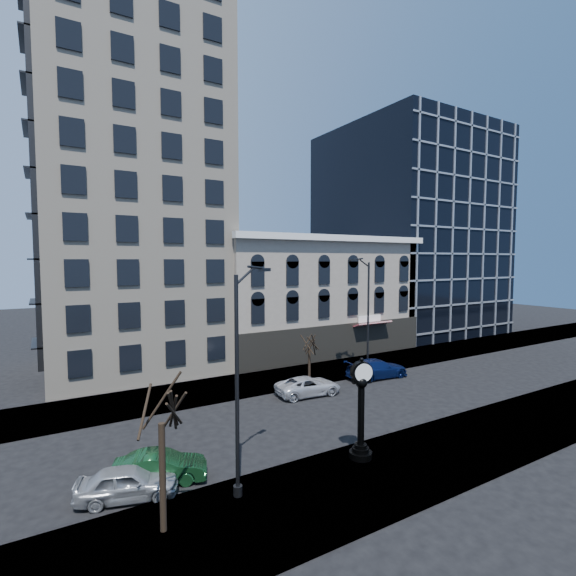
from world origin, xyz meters
TOP-DOWN VIEW (x-y plane):
  - ground at (0.00, 0.00)m, footprint 160.00×160.00m
  - sidewalk_far at (0.00, 8.00)m, footprint 160.00×6.00m
  - sidewalk_near at (0.00, -8.00)m, footprint 160.00×6.00m
  - cream_tower at (-6.11, 18.88)m, footprint 15.90×15.40m
  - victorian_row at (12.00, 15.89)m, footprint 22.60×11.19m
  - glass_office at (32.00, 20.91)m, footprint 20.00×20.15m
  - street_clock at (0.05, -6.43)m, footprint 1.16×1.16m
  - street_lamp_near at (-5.98, -6.10)m, footprint 2.39×1.29m
  - street_lamp_far at (10.84, 6.07)m, footprint 2.66×0.45m
  - bare_tree_near at (-9.91, -7.11)m, footprint 3.79×3.79m
  - bare_tree_far at (5.75, 6.79)m, footprint 2.44×2.44m
  - car_near_a at (-10.64, -4.07)m, footprint 4.41×2.75m
  - car_near_b at (-9.13, -3.39)m, footprint 4.39×2.78m
  - car_far_a at (3.36, 3.33)m, footprint 5.12×2.71m
  - car_far_b at (10.89, 4.12)m, footprint 5.71×2.67m

SIDE VIEW (x-z plane):
  - ground at x=0.00m, z-range 0.00..0.00m
  - sidewalk_far at x=0.00m, z-range 0.00..0.12m
  - sidewalk_near at x=0.00m, z-range 0.00..0.12m
  - car_near_b at x=-9.13m, z-range 0.00..1.37m
  - car_far_a at x=3.36m, z-range 0.00..1.37m
  - car_near_a at x=-10.64m, z-range 0.00..1.40m
  - car_far_b at x=10.89m, z-range 0.00..1.61m
  - street_clock at x=0.05m, z-range -0.12..4.98m
  - bare_tree_far at x=5.75m, z-range 1.18..5.36m
  - bare_tree_near at x=-9.91m, z-range 1.78..8.28m
  - victorian_row at x=12.00m, z-range -0.25..12.25m
  - street_lamp_near at x=-5.98m, z-range 2.63..12.50m
  - street_lamp_far at x=10.84m, z-range 2.74..13.02m
  - glass_office at x=32.00m, z-range 0.00..28.00m
  - cream_tower at x=-6.11m, z-range -1.93..40.57m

